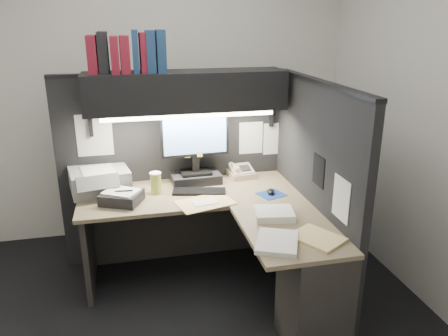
{
  "coord_description": "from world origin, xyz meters",
  "views": [
    {
      "loc": [
        -0.34,
        -2.62,
        2.03
      ],
      "look_at": [
        0.37,
        0.51,
        0.93
      ],
      "focal_mm": 35.0,
      "sensor_mm": 36.0,
      "label": 1
    }
  ],
  "objects": [
    {
      "name": "floor",
      "position": [
        0.0,
        0.0,
        0.0
      ],
      "size": [
        3.5,
        3.5,
        0.0
      ],
      "primitive_type": "plane",
      "color": "black",
      "rests_on": "ground"
    },
    {
      "name": "wall_back",
      "position": [
        0.0,
        1.5,
        1.35
      ],
      "size": [
        3.5,
        0.04,
        2.7
      ],
      "primitive_type": "cube",
      "color": "white",
      "rests_on": "floor"
    },
    {
      "name": "wall_front",
      "position": [
        0.0,
        -1.5,
        1.35
      ],
      "size": [
        3.5,
        0.04,
        2.7
      ],
      "primitive_type": "cube",
      "color": "white",
      "rests_on": "floor"
    },
    {
      "name": "wall_right",
      "position": [
        1.75,
        0.0,
        1.35
      ],
      "size": [
        0.04,
        3.0,
        2.7
      ],
      "primitive_type": "cube",
      "color": "white",
      "rests_on": "floor"
    },
    {
      "name": "partition_back",
      "position": [
        0.03,
        0.93,
        0.8
      ],
      "size": [
        1.9,
        0.06,
        1.6
      ],
      "primitive_type": "cube",
      "color": "black",
      "rests_on": "floor"
    },
    {
      "name": "partition_right",
      "position": [
        0.98,
        0.18,
        0.8
      ],
      "size": [
        0.06,
        1.5,
        1.6
      ],
      "primitive_type": "cube",
      "color": "black",
      "rests_on": "floor"
    },
    {
      "name": "desk",
      "position": [
        0.43,
        -0.0,
        0.44
      ],
      "size": [
        1.7,
        1.53,
        0.73
      ],
      "color": "#7E6E50",
      "rests_on": "floor"
    },
    {
      "name": "overhead_shelf",
      "position": [
        0.12,
        0.75,
        1.5
      ],
      "size": [
        1.55,
        0.34,
        0.3
      ],
      "primitive_type": "cube",
      "color": "black",
      "rests_on": "partition_back"
    },
    {
      "name": "task_light_tube",
      "position": [
        0.12,
        0.61,
        1.33
      ],
      "size": [
        1.32,
        0.04,
        0.04
      ],
      "primitive_type": "cylinder",
      "rotation": [
        0.0,
        1.57,
        0.0
      ],
      "color": "white",
      "rests_on": "overhead_shelf"
    },
    {
      "name": "monitor",
      "position": [
        0.19,
        0.76,
        0.97
      ],
      "size": [
        0.56,
        0.26,
        0.6
      ],
      "rotation": [
        0.0,
        0.0,
        0.04
      ],
      "color": "black",
      "rests_on": "desk"
    },
    {
      "name": "keyboard",
      "position": [
        0.18,
        0.53,
        0.74
      ],
      "size": [
        0.44,
        0.23,
        0.02
      ],
      "primitive_type": "cube",
      "rotation": [
        0.0,
        0.0,
        -0.23
      ],
      "color": "black",
      "rests_on": "desk"
    },
    {
      "name": "mousepad",
      "position": [
        0.72,
        0.37,
        0.73
      ],
      "size": [
        0.24,
        0.23,
        0.0
      ],
      "primitive_type": "cube",
      "rotation": [
        0.0,
        0.0,
        0.35
      ],
      "color": "navy",
      "rests_on": "desk"
    },
    {
      "name": "mouse",
      "position": [
        0.72,
        0.38,
        0.75
      ],
      "size": [
        0.08,
        0.11,
        0.04
      ],
      "primitive_type": "ellipsoid",
      "rotation": [
        0.0,
        0.0,
        -0.3
      ],
      "color": "black",
      "rests_on": "mousepad"
    },
    {
      "name": "telephone",
      "position": [
        0.59,
        0.81,
        0.77
      ],
      "size": [
        0.23,
        0.24,
        0.08
      ],
      "primitive_type": "cube",
      "rotation": [
        0.0,
        0.0,
        0.12
      ],
      "color": "#B9A88E",
      "rests_on": "desk"
    },
    {
      "name": "coffee_cup",
      "position": [
        -0.15,
        0.6,
        0.81
      ],
      "size": [
        0.11,
        0.11,
        0.16
      ],
      "primitive_type": "cylinder",
      "rotation": [
        0.0,
        0.0,
        -0.33
      ],
      "color": "#D3D154",
      "rests_on": "desk"
    },
    {
      "name": "printer",
      "position": [
        -0.58,
        0.76,
        0.82
      ],
      "size": [
        0.5,
        0.45,
        0.18
      ],
      "primitive_type": "cube",
      "rotation": [
        0.0,
        0.0,
        0.18
      ],
      "color": "#989C9E",
      "rests_on": "desk"
    },
    {
      "name": "notebook_stack",
      "position": [
        -0.42,
        0.47,
        0.77
      ],
      "size": [
        0.35,
        0.33,
        0.08
      ],
      "primitive_type": "cube",
      "rotation": [
        0.0,
        0.0,
        -0.44
      ],
      "color": "black",
      "rests_on": "desk"
    },
    {
      "name": "open_folder",
      "position": [
        0.18,
        0.32,
        0.73
      ],
      "size": [
        0.47,
        0.36,
        0.01
      ],
      "primitive_type": "cube",
      "rotation": [
        0.0,
        0.0,
        0.26
      ],
      "color": "#E1C47E",
      "rests_on": "desk"
    },
    {
      "name": "paper_stack_a",
      "position": [
        0.6,
        -0.02,
        0.76
      ],
      "size": [
        0.3,
        0.26,
        0.05
      ],
      "primitive_type": "cube",
      "rotation": [
        0.0,
        0.0,
        -0.17
      ],
      "color": "white",
      "rests_on": "desk"
    },
    {
      "name": "paper_stack_b",
      "position": [
        0.5,
        -0.39,
        0.75
      ],
      "size": [
        0.35,
        0.38,
        0.03
      ],
      "primitive_type": "cube",
      "rotation": [
        0.0,
        0.0,
        -0.42
      ],
      "color": "white",
      "rests_on": "desk"
    },
    {
      "name": "manila_stack",
      "position": [
        0.76,
        -0.39,
        0.74
      ],
      "size": [
        0.36,
        0.38,
        0.02
      ],
      "primitive_type": "cube",
      "rotation": [
        0.0,
        0.0,
        0.54
      ],
      "color": "#E1C47E",
      "rests_on": "desk"
    },
    {
      "name": "binder_row",
      "position": [
        -0.3,
        0.75,
        1.79
      ],
      "size": [
        0.56,
        0.25,
        0.3
      ],
      "color": "maroon",
      "rests_on": "overhead_shelf"
    },
    {
      "name": "pinned_papers",
      "position": [
        0.42,
        0.56,
        1.05
      ],
      "size": [
        1.76,
        1.31,
        0.51
      ],
      "color": "white",
      "rests_on": "partition_back"
    }
  ]
}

